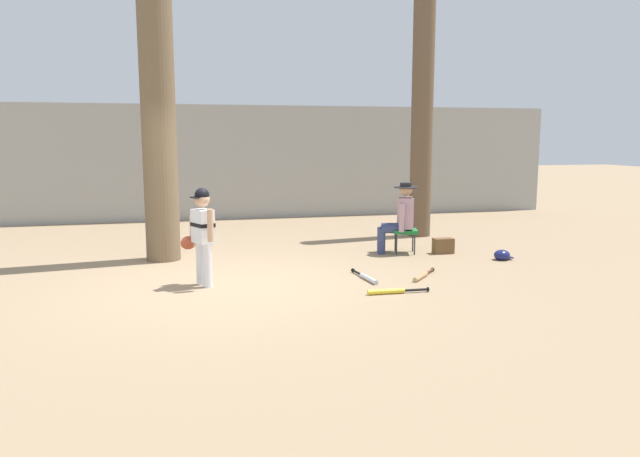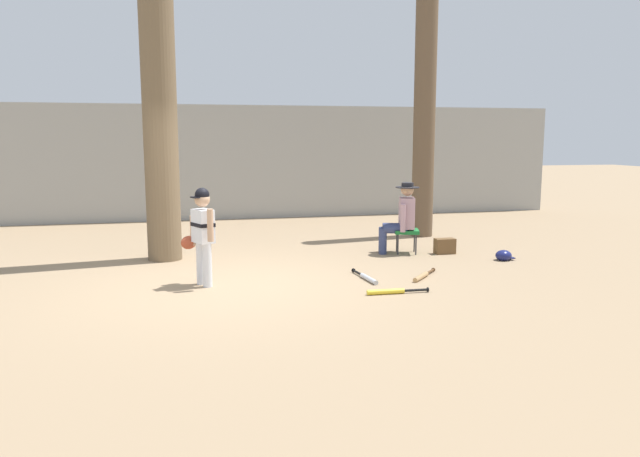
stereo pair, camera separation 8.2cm
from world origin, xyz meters
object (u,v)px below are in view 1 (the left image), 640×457
Objects in this scene: bat_wood_tan at (422,276)px; batting_helmet_navy at (502,255)px; folding_stool at (405,232)px; handbag_beside_stool at (443,246)px; seated_spectator at (400,216)px; tree_behind_spectator at (422,115)px; tree_near_player at (157,83)px; bat_aluminum_silver at (367,278)px; bat_yellow_trainer at (391,291)px; young_ballplayer at (202,230)px.

bat_wood_tan is 1.97m from batting_helmet_navy.
handbag_beside_stool is at bearing -16.33° from folding_stool.
handbag_beside_stool is (0.72, -0.21, -0.51)m from seated_spectator.
tree_behind_spectator reaches higher than seated_spectator.
tree_behind_spectator is at bearing 79.19° from handbag_beside_stool.
tree_near_player is 4.98m from bat_wood_tan.
handbag_beside_stool is 0.56× the size of bat_wood_tan.
seated_spectator is 3.88× the size of batting_helmet_navy.
folding_stool reaches higher than batting_helmet_navy.
bat_aluminum_silver is (-1.24, -1.73, -0.33)m from folding_stool.
bat_yellow_trainer is 2.62× the size of batting_helmet_navy.
folding_stool is at bearing -16.64° from seated_spectator.
batting_helmet_navy is (1.76, 0.88, 0.04)m from bat_wood_tan.
handbag_beside_stool is at bearing 133.01° from batting_helmet_navy.
tree_behind_spectator reaches higher than folding_stool.
tree_behind_spectator is at bearing 35.87° from young_ballplayer.
tree_near_player is at bearing 166.01° from batting_helmet_navy.
young_ballplayer is (0.53, -1.92, -2.04)m from tree_near_player.
tree_behind_spectator is 3.50m from batting_helmet_navy.
tree_near_player is at bearing 105.45° from young_ballplayer.
batting_helmet_navy is (1.31, -0.92, -0.29)m from folding_stool.
bat_wood_tan is at bearing -101.11° from seated_spectator.
seated_spectator is (-1.07, -1.66, -1.75)m from tree_behind_spectator.
tree_behind_spectator is 2.96m from handbag_beside_stool.
tree_near_player is at bearing 148.03° from bat_wood_tan.
handbag_beside_stool is 2.42m from bat_aluminum_silver.
handbag_beside_stool is (-0.36, -1.87, -2.26)m from tree_behind_spectator.
bat_aluminum_silver is at bearing -125.68° from folding_stool.
folding_stool is 0.61× the size of bat_yellow_trainer.
bat_aluminum_silver is at bearing -37.82° from tree_near_player.
tree_behind_spectator is at bearing 97.14° from batting_helmet_navy.
batting_helmet_navy reaches higher than bat_wood_tan.
handbag_beside_stool is (0.62, -0.18, -0.23)m from folding_stool.
folding_stool reaches higher than bat_aluminum_silver.
folding_stool is 2.15m from bat_aluminum_silver.
batting_helmet_navy reaches higher than bat_aluminum_silver.
folding_stool is at bearing -120.11° from tree_behind_spectator.
tree_near_player is 5.14m from tree_behind_spectator.
folding_stool is 0.41× the size of seated_spectator.
bat_yellow_trainer is at bearing -147.33° from batting_helmet_navy.
bat_aluminum_silver is 0.79m from bat_yellow_trainer.
tree_behind_spectator is at bearing 67.67° from bat_wood_tan.
seated_spectator is at bearing 78.89° from bat_wood_tan.
tree_near_player is at bearing 174.52° from seated_spectator.
young_ballplayer is 4.22× the size of batting_helmet_navy.
folding_stool is 0.60× the size of bat_aluminum_silver.
folding_stool is (3.45, 1.51, -0.38)m from young_ballplayer.
bat_wood_tan is 1.01m from bat_yellow_trainer.
seated_spectator is (3.36, 1.54, -0.10)m from young_ballplayer.
bat_aluminum_silver is (-2.22, -3.42, -2.36)m from tree_behind_spectator.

